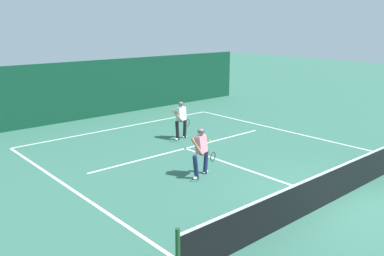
% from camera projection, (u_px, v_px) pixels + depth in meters
% --- Properties ---
extents(ground_plane, '(80.00, 80.00, 0.00)m').
position_uv_depth(ground_plane, '(335.00, 200.00, 11.23)').
color(ground_plane, '#336855').
extents(court_line_baseline_far, '(10.21, 0.10, 0.01)m').
position_uv_depth(court_line_baseline_far, '(124.00, 127.00, 19.11)').
color(court_line_baseline_far, white).
rests_on(court_line_baseline_far, ground_plane).
extents(court_line_service, '(8.32, 0.10, 0.01)m').
position_uv_depth(court_line_service, '(185.00, 148.00, 15.85)').
color(court_line_service, white).
rests_on(court_line_service, ground_plane).
extents(court_line_centre, '(0.10, 6.40, 0.01)m').
position_uv_depth(court_line_centre, '(247.00, 170.00, 13.56)').
color(court_line_centre, white).
rests_on(court_line_centre, ground_plane).
extents(tennis_net, '(11.18, 0.09, 1.10)m').
position_uv_depth(tennis_net, '(336.00, 183.00, 11.10)').
color(tennis_net, '#1E4723').
rests_on(tennis_net, ground_plane).
extents(player_near, '(0.87, 0.89, 1.56)m').
position_uv_depth(player_near, '(201.00, 150.00, 12.79)').
color(player_near, '#1E234C').
rests_on(player_near, ground_plane).
extents(player_far, '(0.73, 0.89, 1.58)m').
position_uv_depth(player_far, '(181.00, 119.00, 16.95)').
color(player_far, black).
rests_on(player_far, ground_plane).
extents(tennis_ball, '(0.07, 0.07, 0.07)m').
position_uv_depth(tennis_ball, '(210.00, 141.00, 16.79)').
color(tennis_ball, '#D1E033').
rests_on(tennis_ball, ground_plane).
extents(back_fence_windscreen, '(19.76, 0.12, 2.90)m').
position_uv_depth(back_fence_windscreen, '(94.00, 89.00, 20.74)').
color(back_fence_windscreen, '#0D3C28').
rests_on(back_fence_windscreen, ground_plane).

